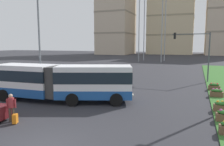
{
  "coord_description": "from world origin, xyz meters",
  "views": [
    {
      "loc": [
        6.38,
        -7.62,
        4.73
      ],
      "look_at": [
        -0.53,
        10.31,
        2.2
      ],
      "focal_mm": 35.22,
      "sensor_mm": 36.0,
      "label": 1
    }
  ],
  "objects": [
    {
      "name": "apartment_tower_west",
      "position": [
        -30.0,
        92.53,
        18.77
      ],
      "size": [
        14.64,
        18.94,
        37.5
      ],
      "color": "#C6B299",
      "rests_on": "ground"
    },
    {
      "name": "flower_planter_3",
      "position": [
        8.21,
        9.03,
        0.43
      ],
      "size": [
        1.1,
        0.56,
        0.74
      ],
      "color": "brown",
      "rests_on": "grass_median"
    },
    {
      "name": "apartment_tower_westcentre",
      "position": [
        -5.8,
        103.09,
        21.74
      ],
      "size": [
        20.7,
        16.87,
        43.44
      ],
      "color": "beige",
      "rests_on": "ground"
    },
    {
      "name": "flower_planter_5",
      "position": [
        8.21,
        16.73,
        0.43
      ],
      "size": [
        1.1,
        0.56,
        0.74
      ],
      "color": "brown",
      "rests_on": "grass_median"
    },
    {
      "name": "streetlight_left",
      "position": [
        -8.5,
        10.6,
        5.41
      ],
      "size": [
        0.7,
        0.28,
        9.93
      ],
      "color": "slate",
      "rests_on": "ground"
    },
    {
      "name": "traffic_light_far_right",
      "position": [
        6.33,
        22.0,
        4.29
      ],
      "size": [
        4.54,
        0.28,
        6.19
      ],
      "color": "#474C51",
      "rests_on": "ground"
    },
    {
      "name": "car_black_sedan",
      "position": [
        -6.04,
        20.27,
        0.75
      ],
      "size": [
        4.57,
        2.41,
        1.58
      ],
      "color": "black",
      "rests_on": "ground"
    },
    {
      "name": "flower_planter_4",
      "position": [
        8.21,
        13.66,
        0.43
      ],
      "size": [
        1.1,
        0.56,
        0.74
      ],
      "color": "brown",
      "rests_on": "grass_median"
    },
    {
      "name": "articulated_bus",
      "position": [
        -4.06,
        7.7,
        1.65
      ],
      "size": [
        11.86,
        4.95,
        3.0
      ],
      "color": "white",
      "rests_on": "ground"
    },
    {
      "name": "rolling_suitcase",
      "position": [
        -3.57,
        2.09,
        0.31
      ],
      "size": [
        0.37,
        0.43,
        0.97
      ],
      "color": "orange",
      "rests_on": "ground"
    },
    {
      "name": "pedestrian_crossing",
      "position": [
        -4.02,
        2.29,
        1.0
      ],
      "size": [
        0.54,
        0.36,
        1.74
      ],
      "color": "#4C4238",
      "rests_on": "ground"
    }
  ]
}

